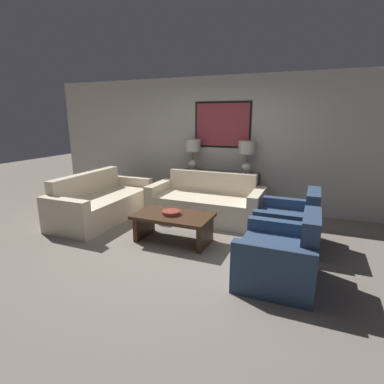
{
  "coord_description": "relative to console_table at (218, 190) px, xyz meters",
  "views": [
    {
      "loc": [
        1.81,
        -3.63,
        1.86
      ],
      "look_at": [
        -0.03,
        0.79,
        0.65
      ],
      "focal_mm": 28.0,
      "sensor_mm": 36.0,
      "label": 1
    }
  ],
  "objects": [
    {
      "name": "table_lamp_left",
      "position": [
        -0.57,
        -0.0,
        0.82
      ],
      "size": [
        0.33,
        0.33,
        0.65
      ],
      "color": "silver",
      "rests_on": "console_table"
    },
    {
      "name": "armchair_near_camera",
      "position": [
        1.54,
        -2.46,
        -0.09
      ],
      "size": [
        0.85,
        0.95,
        0.85
      ],
      "color": "navy",
      "rests_on": "ground_plane"
    },
    {
      "name": "couch_by_side",
      "position": [
        -1.81,
        -1.43,
        -0.1
      ],
      "size": [
        0.92,
        2.07,
        0.84
      ],
      "color": "beige",
      "rests_on": "ground_plane"
    },
    {
      "name": "couch_by_back_wall",
      "position": [
        0.0,
        -0.7,
        -0.1
      ],
      "size": [
        2.07,
        0.92,
        0.84
      ],
      "color": "beige",
      "rests_on": "ground_plane"
    },
    {
      "name": "decorative_bowl",
      "position": [
        -0.13,
        -1.91,
        0.07
      ],
      "size": [
        0.27,
        0.27,
        0.06
      ],
      "color": "#93382D",
      "rests_on": "coffee_table"
    },
    {
      "name": "ground_plane",
      "position": [
        0.0,
        -2.12,
        -0.38
      ],
      "size": [
        20.0,
        20.0,
        0.0
      ],
      "primitive_type": "plane",
      "color": "slate"
    },
    {
      "name": "coffee_table",
      "position": [
        -0.1,
        -1.9,
        -0.07
      ],
      "size": [
        1.16,
        0.68,
        0.43
      ],
      "color": "#3D2616",
      "rests_on": "ground_plane"
    },
    {
      "name": "console_table",
      "position": [
        0.0,
        0.0,
        0.0
      ],
      "size": [
        1.63,
        0.37,
        0.77
      ],
      "color": "#332319",
      "rests_on": "ground_plane"
    },
    {
      "name": "table_lamp_right",
      "position": [
        0.57,
        -0.0,
        0.82
      ],
      "size": [
        0.33,
        0.33,
        0.65
      ],
      "color": "silver",
      "rests_on": "console_table"
    },
    {
      "name": "back_wall",
      "position": [
        0.0,
        0.26,
        0.95
      ],
      "size": [
        8.14,
        0.12,
        2.65
      ],
      "color": "beige",
      "rests_on": "ground_plane"
    },
    {
      "name": "armchair_near_back_wall",
      "position": [
        1.54,
        -1.34,
        -0.09
      ],
      "size": [
        0.85,
        0.95,
        0.85
      ],
      "color": "navy",
      "rests_on": "ground_plane"
    }
  ]
}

